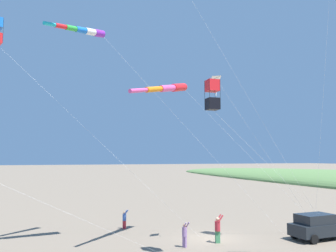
{
  "coord_description": "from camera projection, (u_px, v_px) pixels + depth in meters",
  "views": [
    {
      "loc": [
        -12.7,
        -23.14,
        5.93
      ],
      "look_at": [
        -4.5,
        -2.63,
        8.02
      ],
      "focal_mm": 36.45,
      "sensor_mm": 36.0,
      "label": 1
    }
  ],
  "objects": [
    {
      "name": "ground_plane",
      "position": [
        211.0,
        238.0,
        25.52
      ],
      "size": [
        600.0,
        600.0,
        0.0
      ],
      "primitive_type": "plane",
      "color": "#756654"
    },
    {
      "name": "parked_car",
      "position": [
        318.0,
        226.0,
        25.03
      ],
      "size": [
        4.35,
        2.16,
        1.85
      ],
      "color": "black",
      "rests_on": "ground_plane"
    },
    {
      "name": "person_adult_flyer",
      "position": [
        218.0,
        228.0,
        23.98
      ],
      "size": [
        0.61,
        0.49,
        1.96
      ],
      "color": "#3D7F51",
      "rests_on": "ground_plane"
    },
    {
      "name": "person_child_green_jacket",
      "position": [
        124.0,
        218.0,
        28.81
      ],
      "size": [
        0.57,
        0.54,
        1.58
      ],
      "color": "#B72833",
      "rests_on": "ground_plane"
    },
    {
      "name": "person_child_grey_jacket",
      "position": [
        185.0,
        233.0,
        22.83
      ],
      "size": [
        0.51,
        0.59,
        1.68
      ],
      "color": "#8E6B9E",
      "rests_on": "ground_plane"
    },
    {
      "name": "kite_windsock_blue_topmost",
      "position": [
        168.0,
        88.0,
        25.45
      ],
      "size": [
        16.24,
        5.09,
        12.02
      ],
      "color": "red",
      "rests_on": "ground_plane"
    },
    {
      "name": "kite_windsock_small_distant",
      "position": [
        84.0,
        31.0,
        24.93
      ],
      "size": [
        18.18,
        4.13,
        15.84
      ],
      "color": "purple",
      "rests_on": "ground_plane"
    },
    {
      "name": "kite_box_black_fish_shape",
      "position": [
        213.0,
        95.0,
        20.58
      ],
      "size": [
        12.48,
        2.28,
        10.66
      ],
      "color": "red",
      "rests_on": "ground_plane"
    },
    {
      "name": "kite_delta_orange_high_right",
      "position": [
        216.0,
        79.0,
        24.46
      ],
      "size": [
        10.22,
        1.15,
        11.87
      ],
      "color": "white",
      "rests_on": "ground_plane"
    }
  ]
}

